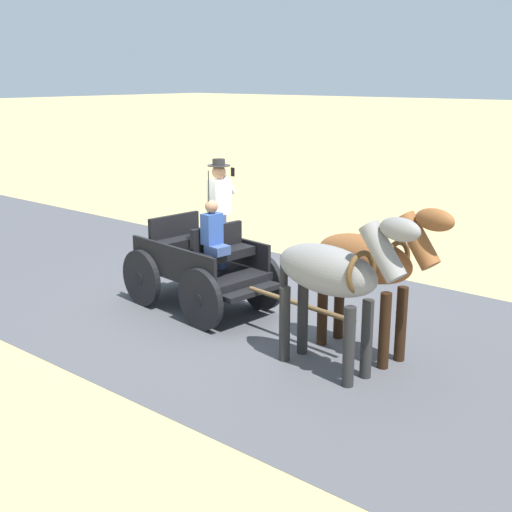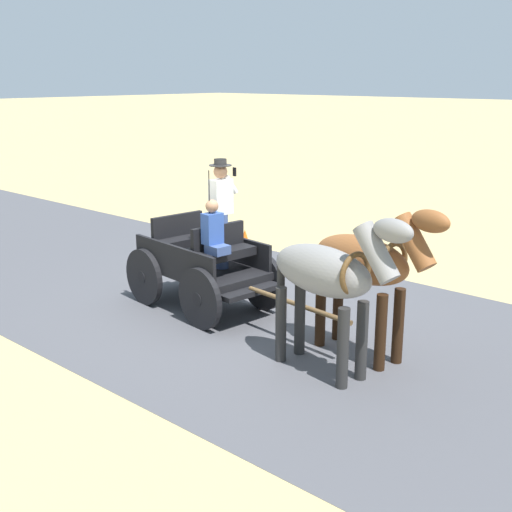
{
  "view_description": "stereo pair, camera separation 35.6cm",
  "coord_description": "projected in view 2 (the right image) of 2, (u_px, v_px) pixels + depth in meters",
  "views": [
    {
      "loc": [
        7.81,
        7.15,
        3.76
      ],
      "look_at": [
        0.32,
        0.92,
        1.1
      ],
      "focal_mm": 46.45,
      "sensor_mm": 36.0,
      "label": 1
    },
    {
      "loc": [
        7.58,
        7.42,
        3.76
      ],
      "look_at": [
        0.32,
        0.92,
        1.1
      ],
      "focal_mm": 46.45,
      "sensor_mm": 36.0,
      "label": 2
    }
  ],
  "objects": [
    {
      "name": "ground_plane",
      "position": [
        228.0,
        305.0,
        11.21
      ],
      "size": [
        200.0,
        200.0,
        0.0
      ],
      "primitive_type": "plane",
      "color": "tan"
    },
    {
      "name": "road_surface",
      "position": [
        228.0,
        305.0,
        11.21
      ],
      "size": [
        6.5,
        160.0,
        0.01
      ],
      "primitive_type": "cube",
      "color": "#4C4C51",
      "rests_on": "ground"
    },
    {
      "name": "horse_drawn_carriage",
      "position": [
        205.0,
        261.0,
        10.89
      ],
      "size": [
        1.65,
        4.52,
        2.5
      ],
      "color": "black",
      "rests_on": "ground"
    },
    {
      "name": "horse_near_side",
      "position": [
        367.0,
        264.0,
        8.84
      ],
      "size": [
        0.77,
        2.15,
        2.21
      ],
      "color": "brown",
      "rests_on": "ground"
    },
    {
      "name": "horse_off_side",
      "position": [
        328.0,
        276.0,
        8.34
      ],
      "size": [
        0.72,
        2.14,
        2.21
      ],
      "color": "gray",
      "rests_on": "ground"
    },
    {
      "name": "traffic_cone",
      "position": [
        245.0,
        241.0,
        14.57
      ],
      "size": [
        0.32,
        0.32,
        0.5
      ],
      "primitive_type": "cone",
      "color": "orange",
      "rests_on": "ground"
    }
  ]
}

